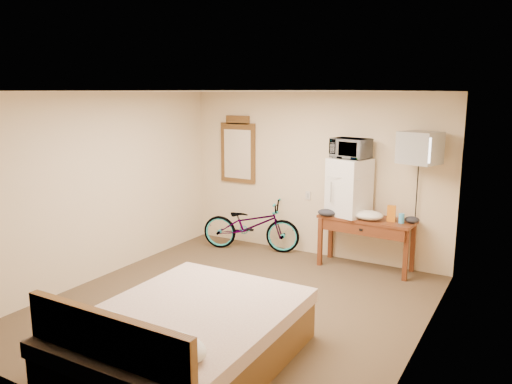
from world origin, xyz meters
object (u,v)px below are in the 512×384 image
(blue_cup, at_px, (401,218))
(bicycle, at_px, (251,225))
(mini_fridge, at_px, (349,187))
(microwave, at_px, (351,148))
(wall_mirror, at_px, (238,150))
(desk, at_px, (366,227))
(bed, at_px, (183,338))
(crt_television, at_px, (420,148))

(blue_cup, relative_size, bicycle, 0.08)
(blue_cup, distance_m, bicycle, 2.38)
(mini_fridge, xyz_separation_m, microwave, (0.00, 0.00, 0.55))
(wall_mirror, bearing_deg, desk, -6.78)
(desk, height_order, bed, bed)
(mini_fridge, relative_size, blue_cup, 6.22)
(microwave, relative_size, wall_mirror, 0.47)
(mini_fridge, bearing_deg, bed, -95.55)
(desk, distance_m, blue_cup, 0.53)
(microwave, height_order, wall_mirror, wall_mirror)
(mini_fridge, relative_size, microwave, 1.61)
(microwave, distance_m, bicycle, 2.04)
(microwave, bearing_deg, blue_cup, 6.88)
(blue_cup, bearing_deg, crt_television, 13.31)
(bicycle, bearing_deg, bed, -175.95)
(desk, height_order, crt_television, crt_television)
(desk, distance_m, bed, 3.44)
(desk, xyz_separation_m, mini_fridge, (-0.28, 0.06, 0.53))
(desk, xyz_separation_m, blue_cup, (0.50, -0.02, 0.19))
(wall_mirror, relative_size, bed, 0.49)
(blue_cup, distance_m, crt_television, 0.98)
(bicycle, xyz_separation_m, bed, (1.24, -3.32, -0.12))
(bed, bearing_deg, mini_fridge, 84.45)
(desk, distance_m, bicycle, 1.87)
(desk, bearing_deg, wall_mirror, 173.22)
(microwave, bearing_deg, desk, 1.09)
(microwave, xyz_separation_m, crt_television, (0.95, -0.04, 0.06))
(wall_mirror, height_order, bicycle, wall_mirror)
(crt_television, distance_m, bed, 3.92)
(bed, bearing_deg, microwave, 84.45)
(mini_fridge, xyz_separation_m, crt_television, (0.95, -0.04, 0.62))
(desk, relative_size, bicycle, 0.86)
(mini_fridge, relative_size, bicycle, 0.52)
(crt_television, relative_size, wall_mirror, 0.59)
(desk, distance_m, mini_fridge, 0.61)
(microwave, bearing_deg, bed, -82.97)
(desk, relative_size, microwave, 2.65)
(mini_fridge, bearing_deg, blue_cup, -5.69)
(blue_cup, bearing_deg, bed, -108.38)
(bicycle, bearing_deg, microwave, -102.41)
(microwave, bearing_deg, bicycle, -163.45)
(microwave, relative_size, bed, 0.23)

